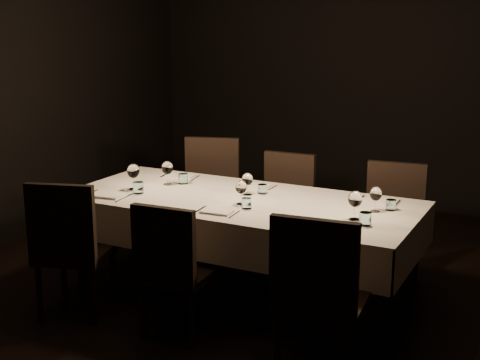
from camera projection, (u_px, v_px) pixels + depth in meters
The scene contains 14 objects.
room at pixel (240, 95), 4.59m from camera, with size 5.01×6.01×3.01m.
dining_table at pixel (240, 209), 4.78m from camera, with size 2.52×1.12×0.76m.
chair_near_left at pixel (70, 243), 4.51m from camera, with size 0.58×0.58×0.97m.
place_setting_near_left at pixel (127, 182), 4.93m from camera, with size 0.36×0.42×0.20m.
chair_near_center at pixel (172, 264), 4.23m from camera, with size 0.45×0.45×0.90m.
place_setting_near_center at pixel (235, 198), 4.53m from camera, with size 0.31×0.39×0.17m.
chair_near_right at pixel (319, 292), 3.67m from camera, with size 0.52×0.52×1.00m.
place_setting_near_right at pixel (351, 212), 4.16m from camera, with size 0.36×0.41×0.19m.
chair_far_left at pixel (210, 191), 5.83m from camera, with size 0.61×0.61×1.00m.
place_setting_far_left at pixel (175, 173), 5.24m from camera, with size 0.35×0.41×0.18m.
chair_far_center at pixel (284, 204), 5.55m from camera, with size 0.45×0.45×0.93m.
place_setting_far_center at pixel (254, 184), 4.94m from camera, with size 0.29×0.39×0.16m.
chair_far_right at pixel (393, 219), 5.12m from camera, with size 0.50×0.50×0.94m.
place_setting_far_right at pixel (380, 199), 4.51m from camera, with size 0.31×0.39×0.17m.
Camera 1 is at (2.10, -4.09, 2.01)m, focal length 50.00 mm.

